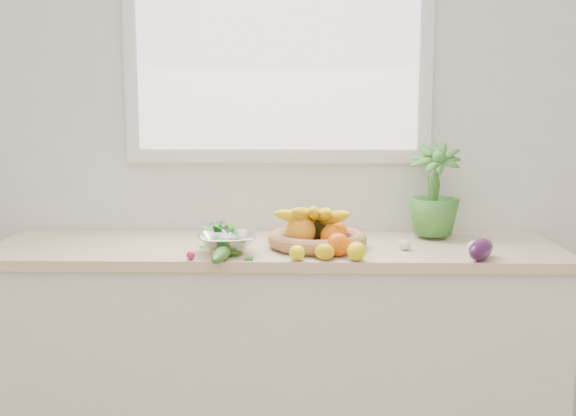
{
  "coord_description": "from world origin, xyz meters",
  "views": [
    {
      "loc": [
        0.11,
        -0.86,
        1.48
      ],
      "look_at": [
        0.05,
        1.93,
        1.05
      ],
      "focal_mm": 45.0,
      "sensor_mm": 36.0,
      "label": 1
    }
  ],
  "objects_px": {
    "cucumber": "(222,253)",
    "potted_herb": "(434,190)",
    "apple": "(235,235)",
    "fruit_basket": "(316,234)",
    "colander_with_spinach": "(227,238)",
    "eggplant": "(481,249)"
  },
  "relations": [
    {
      "from": "apple",
      "to": "fruit_basket",
      "type": "distance_m",
      "value": 0.33
    },
    {
      "from": "apple",
      "to": "eggplant",
      "type": "bearing_deg",
      "value": -15.13
    },
    {
      "from": "cucumber",
      "to": "potted_herb",
      "type": "xyz_separation_m",
      "value": [
        0.83,
        0.43,
        0.18
      ]
    },
    {
      "from": "eggplant",
      "to": "potted_herb",
      "type": "bearing_deg",
      "value": 104.68
    },
    {
      "from": "apple",
      "to": "cucumber",
      "type": "distance_m",
      "value": 0.28
    },
    {
      "from": "potted_herb",
      "to": "fruit_basket",
      "type": "height_order",
      "value": "potted_herb"
    },
    {
      "from": "colander_with_spinach",
      "to": "fruit_basket",
      "type": "bearing_deg",
      "value": 18.42
    },
    {
      "from": "potted_herb",
      "to": "eggplant",
      "type": "bearing_deg",
      "value": -75.32
    },
    {
      "from": "cucumber",
      "to": "eggplant",
      "type": "bearing_deg",
      "value": 1.83
    },
    {
      "from": "potted_herb",
      "to": "colander_with_spinach",
      "type": "relative_size",
      "value": 1.45
    },
    {
      "from": "colander_with_spinach",
      "to": "cucumber",
      "type": "bearing_deg",
      "value": -92.82
    },
    {
      "from": "eggplant",
      "to": "colander_with_spinach",
      "type": "relative_size",
      "value": 0.73
    },
    {
      "from": "apple",
      "to": "potted_herb",
      "type": "height_order",
      "value": "potted_herb"
    },
    {
      "from": "cucumber",
      "to": "fruit_basket",
      "type": "distance_m",
      "value": 0.41
    },
    {
      "from": "fruit_basket",
      "to": "colander_with_spinach",
      "type": "xyz_separation_m",
      "value": [
        -0.34,
        -0.11,
        0.0
      ]
    },
    {
      "from": "apple",
      "to": "cucumber",
      "type": "bearing_deg",
      "value": -94.26
    },
    {
      "from": "apple",
      "to": "potted_herb",
      "type": "bearing_deg",
      "value": 10.5
    },
    {
      "from": "apple",
      "to": "colander_with_spinach",
      "type": "height_order",
      "value": "colander_with_spinach"
    },
    {
      "from": "potted_herb",
      "to": "fruit_basket",
      "type": "xyz_separation_m",
      "value": [
        -0.49,
        -0.2,
        -0.15
      ]
    },
    {
      "from": "apple",
      "to": "potted_herb",
      "type": "xyz_separation_m",
      "value": [
        0.81,
        0.15,
        0.17
      ]
    },
    {
      "from": "apple",
      "to": "potted_herb",
      "type": "relative_size",
      "value": 0.19
    },
    {
      "from": "colander_with_spinach",
      "to": "eggplant",
      "type": "bearing_deg",
      "value": -5.11
    }
  ]
}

